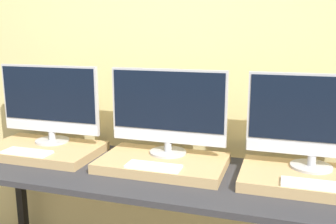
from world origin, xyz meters
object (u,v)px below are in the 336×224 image
keyboard_center (154,166)px  keyboard_left (27,152)px  keyboard_right (314,184)px  monitor_center (168,110)px  monitor_right (315,119)px  monitor_left (50,102)px

keyboard_center → keyboard_left: bearing=180.0°
keyboard_right → monitor_center: bearing=162.5°
keyboard_right → monitor_right: bearing=90.0°
monitor_center → monitor_right: 0.73m
monitor_center → keyboard_center: (0.00, -0.23, -0.24)m
monitor_left → keyboard_center: (0.73, -0.23, -0.24)m
keyboard_left → keyboard_right: same height
monitor_left → monitor_center: 0.73m
monitor_left → keyboard_left: 0.33m
keyboard_center → monitor_left: bearing=162.5°
monitor_left → keyboard_right: 1.51m
monitor_left → keyboard_center: bearing=-17.5°
keyboard_center → keyboard_right: bearing=0.0°
keyboard_center → keyboard_right: same height
keyboard_center → keyboard_right: size_ratio=1.00×
keyboard_center → monitor_right: 0.81m
keyboard_left → monitor_right: monitor_right is taller
monitor_right → keyboard_center: bearing=-162.5°
monitor_right → keyboard_left: bearing=-171.0°
keyboard_left → monitor_right: (1.47, 0.23, 0.24)m
keyboard_left → keyboard_center: same height
monitor_right → monitor_left: bearing=180.0°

